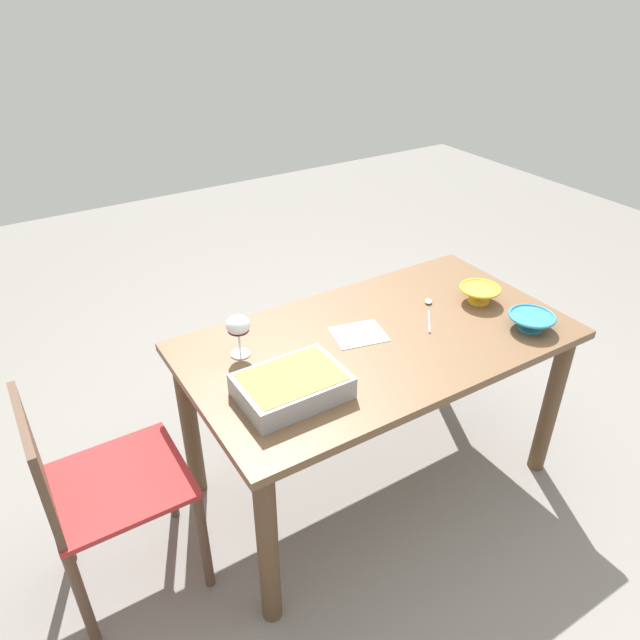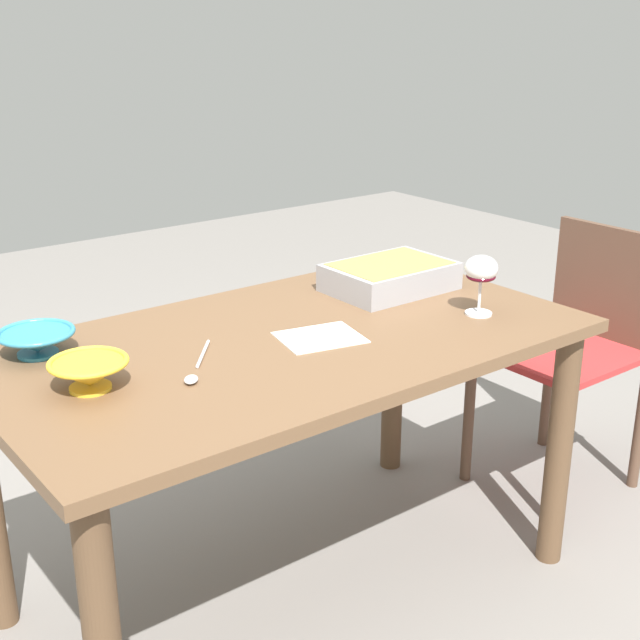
# 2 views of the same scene
# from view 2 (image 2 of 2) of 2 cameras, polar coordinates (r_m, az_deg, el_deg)

# --- Properties ---
(ground_plane) EXTENTS (8.00, 8.00, 0.00)m
(ground_plane) POSITION_cam_2_polar(r_m,az_deg,el_deg) (2.47, -1.91, -17.36)
(ground_plane) COLOR gray
(dining_table) EXTENTS (1.48, 0.81, 0.74)m
(dining_table) POSITION_cam_2_polar(r_m,az_deg,el_deg) (2.15, -2.09, -3.94)
(dining_table) COLOR brown
(dining_table) RESTS_ON ground_plane
(chair) EXTENTS (0.45, 0.41, 0.85)m
(chair) POSITION_cam_2_polar(r_m,az_deg,el_deg) (2.90, 16.67, -1.55)
(chair) COLOR #B22D2D
(chair) RESTS_ON ground_plane
(wine_glass) EXTENTS (0.09, 0.09, 0.16)m
(wine_glass) POSITION_cam_2_polar(r_m,az_deg,el_deg) (2.27, 10.68, 3.15)
(wine_glass) COLOR white
(wine_glass) RESTS_ON dining_table
(casserole_dish) EXTENTS (0.35, 0.24, 0.08)m
(casserole_dish) POSITION_cam_2_polar(r_m,az_deg,el_deg) (2.47, 4.66, 3.00)
(casserole_dish) COLOR #99999E
(casserole_dish) RESTS_ON dining_table
(mixing_bowl) EXTENTS (0.17, 0.17, 0.07)m
(mixing_bowl) POSITION_cam_2_polar(r_m,az_deg,el_deg) (1.87, -15.15, -3.36)
(mixing_bowl) COLOR yellow
(mixing_bowl) RESTS_ON dining_table
(small_bowl) EXTENTS (0.18, 0.18, 0.06)m
(small_bowl) POSITION_cam_2_polar(r_m,az_deg,el_deg) (2.09, -18.35, -1.32)
(small_bowl) COLOR teal
(small_bowl) RESTS_ON dining_table
(serving_spoon) EXTENTS (0.18, 0.21, 0.01)m
(serving_spoon) POSITION_cam_2_polar(r_m,az_deg,el_deg) (1.92, -8.29, -3.30)
(serving_spoon) COLOR silver
(serving_spoon) RESTS_ON dining_table
(napkin) EXTENTS (0.23, 0.20, 0.00)m
(napkin) POSITION_cam_2_polar(r_m,az_deg,el_deg) (2.10, -0.00, -1.17)
(napkin) COLOR white
(napkin) RESTS_ON dining_table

